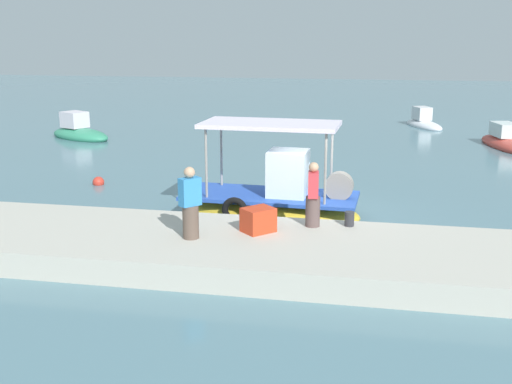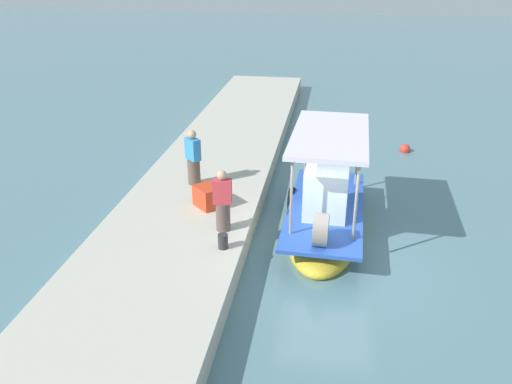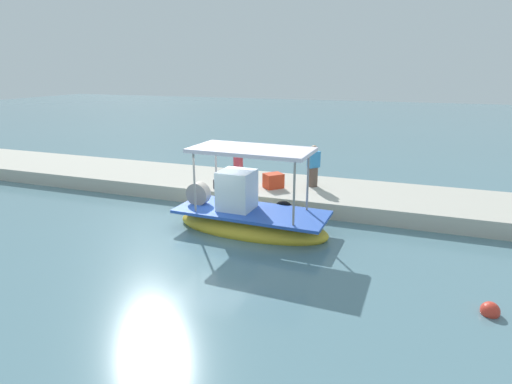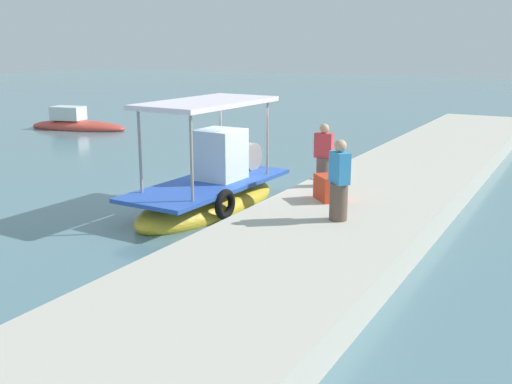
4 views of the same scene
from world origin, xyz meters
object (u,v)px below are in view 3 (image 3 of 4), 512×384
at_px(cargo_crate, 273,181).
at_px(fisherman_by_crate, 313,168).
at_px(main_fishing_boat, 249,216).
at_px(mooring_bollard, 216,184).
at_px(marker_buoy, 490,311).
at_px(fisherman_near_bollard, 238,172).

bearing_deg(cargo_crate, fisherman_by_crate, -151.92).
height_order(main_fishing_boat, mooring_bollard, main_fishing_boat).
bearing_deg(main_fishing_boat, cargo_crate, -86.86).
xyz_separation_m(mooring_bollard, cargo_crate, (-2.13, -0.88, 0.11)).
xyz_separation_m(fisherman_by_crate, marker_buoy, (-5.54, 6.87, -1.28)).
bearing_deg(fisherman_by_crate, main_fishing_boat, 72.33).
bearing_deg(mooring_bollard, marker_buoy, 150.20).
distance_m(main_fishing_boat, mooring_bollard, 3.29).
bearing_deg(main_fishing_boat, mooring_bollard, -45.35).
height_order(fisherman_by_crate, mooring_bollard, fisherman_by_crate).
relative_size(main_fishing_boat, fisherman_by_crate, 3.15).
bearing_deg(fisherman_near_bollard, main_fishing_boat, 119.27).
bearing_deg(cargo_crate, mooring_bollard, 22.51).
xyz_separation_m(fisherman_near_bollard, mooring_bollard, (0.89, 0.18, -0.55)).
bearing_deg(cargo_crate, marker_buoy, 138.87).
xyz_separation_m(main_fishing_boat, cargo_crate, (0.18, -3.21, 0.39)).
xyz_separation_m(main_fishing_boat, fisherman_near_bollard, (1.41, -2.51, 0.83)).
bearing_deg(mooring_bollard, cargo_crate, -157.49).
distance_m(fisherman_near_bollard, mooring_bollard, 1.07).
relative_size(fisherman_by_crate, cargo_crate, 2.39).
bearing_deg(marker_buoy, main_fishing_boat, -22.97).
relative_size(fisherman_near_bollard, fisherman_by_crate, 0.95).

